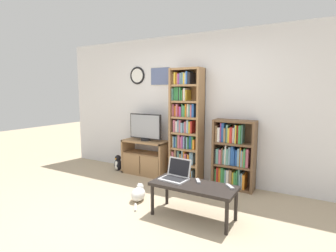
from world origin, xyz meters
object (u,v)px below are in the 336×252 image
bookshelf_tall (186,127)px  laptop (176,174)px  bookshelf_short (233,156)px  coffee_table (193,188)px  tv_stand (145,157)px  penguin_figurine (118,163)px  television (145,127)px  remote_near_laptop (198,181)px  cat (139,194)px  remote_far_from_laptop (230,186)px

bookshelf_tall → laptop: size_ratio=5.31×
bookshelf_short → coffee_table: (-0.13, -1.28, -0.16)m
bookshelf_tall → coffee_table: size_ratio=1.86×
bookshelf_tall → tv_stand: bearing=-173.6°
coffee_table → penguin_figurine: bearing=153.5°
television → bookshelf_tall: bearing=6.8°
bookshelf_tall → remote_near_laptop: 1.46m
television → tv_stand: bearing=162.7°
tv_stand → cat: tv_stand is taller
bookshelf_short → remote_far_from_laptop: (0.30, -1.15, -0.10)m
television → laptop: bearing=-41.4°
tv_stand → remote_near_laptop: bearing=-34.2°
bookshelf_tall → laptop: bookshelf_tall is taller
remote_near_laptop → penguin_figurine: bearing=123.5°
tv_stand → cat: bearing=-59.9°
cat → penguin_figurine: (-1.24, 0.99, 0.04)m
tv_stand → coffee_table: bearing=-37.2°
bookshelf_tall → laptop: (0.45, -1.20, -0.46)m
tv_stand → penguin_figurine: size_ratio=2.85×
laptop → cat: laptop is taller
bookshelf_tall → remote_near_laptop: size_ratio=12.58×
bookshelf_tall → remote_near_laptop: bearing=-57.2°
bookshelf_short → bookshelf_tall: bearing=-179.3°
tv_stand → remote_far_from_laptop: tv_stand is taller
remote_near_laptop → remote_far_from_laptop: (0.41, 0.01, 0.00)m
laptop → bookshelf_short: bearing=77.0°
television → bookshelf_tall: 0.81m
laptop → remote_far_from_laptop: bearing=10.3°
coffee_table → remote_near_laptop: bearing=83.3°
bookshelf_tall → remote_far_from_laptop: size_ratio=13.52×
television → bookshelf_short: size_ratio=0.60×
bookshelf_tall → bookshelf_short: bookshelf_tall is taller
television → laptop: (1.25, -1.10, -0.41)m
tv_stand → coffee_table: 1.94m
bookshelf_tall → penguin_figurine: 1.66m
coffee_table → remote_far_from_laptop: bearing=16.1°
laptop → penguin_figurine: size_ratio=1.19×
tv_stand → television: bearing=-17.3°
bookshelf_tall → cat: (-0.18, -1.19, -0.86)m
coffee_table → penguin_figurine: (-2.15, 1.07, -0.24)m
cat → penguin_figurine: bearing=127.0°
remote_far_from_laptop → remote_near_laptop: bearing=138.3°
cat → tv_stand: bearing=105.7°
bookshelf_tall → penguin_figurine: (-1.43, -0.19, -0.82)m
tv_stand → laptop: size_ratio=2.40×
bookshelf_short → cat: size_ratio=2.33×
coffee_table → laptop: (-0.28, 0.07, 0.12)m
laptop → cat: 0.75m
bookshelf_short → coffee_table: bookshelf_short is taller
television → remote_near_laptop: 1.93m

